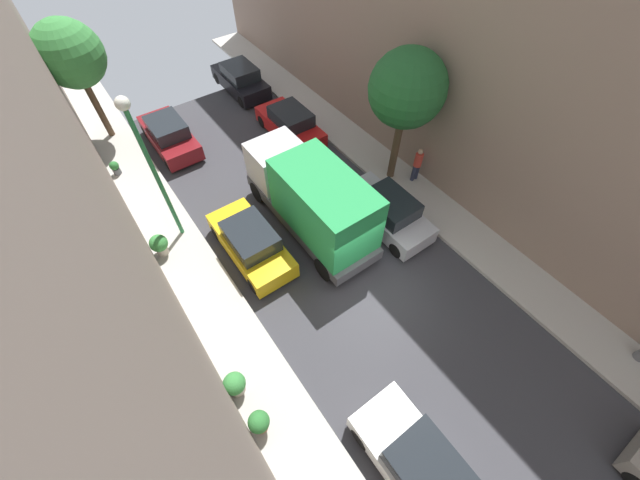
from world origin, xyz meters
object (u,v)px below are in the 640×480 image
potted_plant_0 (259,423)px  potted_plant_3 (115,167)px  parked_car_left_3 (169,135)px  parked_car_right_2 (387,211)px  lamp_post (147,156)px  pedestrian (417,164)px  street_tree_2 (70,55)px  parked_car_left_1 (423,470)px  parked_car_left_2 (251,243)px  potted_plant_2 (235,384)px  potted_plant_4 (159,244)px  delivery_truck (312,199)px  street_tree_1 (407,90)px  parked_car_right_4 (241,79)px  parked_car_right_3 (290,124)px

potted_plant_0 → potted_plant_3: bearing=90.0°
parked_car_left_3 → parked_car_right_2: bearing=-62.1°
lamp_post → pedestrian: bearing=-18.1°
parked_car_right_2 → street_tree_2: street_tree_2 is taller
parked_car_left_1 → parked_car_left_2: size_ratio=1.00×
pedestrian → potted_plant_3: pedestrian is taller
parked_car_left_3 → parked_car_left_1: bearing=-90.0°
pedestrian → lamp_post: (-10.10, 3.30, 3.08)m
pedestrian → potted_plant_2: 11.82m
parked_car_left_2 → street_tree_2: bearing=101.7°
parked_car_left_3 → lamp_post: bearing=-108.4°
potted_plant_0 → lamp_post: (1.05, 8.36, 3.42)m
potted_plant_4 → delivery_truck: bearing=-22.4°
parked_car_left_1 → street_tree_1: (7.48, 9.43, 3.78)m
street_tree_2 → potted_plant_0: street_tree_2 is taller
street_tree_2 → lamp_post: 8.37m
parked_car_left_1 → potted_plant_0: 4.61m
parked_car_left_2 → pedestrian: size_ratio=2.44×
parked_car_left_1 → parked_car_left_3: (0.00, 17.62, 0.00)m
parked_car_left_1 → parked_car_right_4: size_ratio=1.00×
parked_car_left_1 → potted_plant_0: bearing=129.9°
parked_car_right_3 → lamp_post: size_ratio=0.68×
parked_car_right_3 → street_tree_1: size_ratio=0.71×
street_tree_2 → parked_car_left_3: bearing=-49.2°
parked_car_left_2 → potted_plant_4: size_ratio=4.29×
parked_car_left_2 → potted_plant_2: size_ratio=4.38×
potted_plant_0 → potted_plant_2: potted_plant_0 is taller
street_tree_2 → lamp_post: (0.38, -8.36, -0.16)m
parked_car_right_4 → delivery_truck: 11.58m
delivery_truck → potted_plant_2: delivery_truck is taller
parked_car_right_2 → parked_car_right_4: bearing=90.0°
pedestrian → potted_plant_3: (-11.15, 8.46, -0.56)m
street_tree_2 → potted_plant_2: bearing=-92.8°
lamp_post → potted_plant_2: bearing=-99.1°
street_tree_2 → potted_plant_3: bearing=-101.9°
parked_car_right_2 → pedestrian: pedestrian is taller
parked_car_right_2 → lamp_post: lamp_post is taller
parked_car_right_3 → street_tree_1: (2.08, -5.41, 3.78)m
delivery_truck → street_tree_1: 5.52m
parked_car_left_1 → parked_car_left_2: bearing=90.0°
parked_car_left_2 → potted_plant_4: 3.56m
pedestrian → potted_plant_4: (-11.13, 2.73, -0.37)m
parked_car_right_2 → potted_plant_0: (-8.35, -3.90, 0.01)m
parked_car_right_3 → parked_car_right_4: (0.00, 5.38, 0.00)m
parked_car_left_2 → potted_plant_3: size_ratio=6.18×
pedestrian → delivery_truck: bearing=175.7°
potted_plant_4 → potted_plant_2: bearing=-90.8°
parked_car_right_4 → pedestrian: pedestrian is taller
parked_car_right_3 → street_tree_1: 6.92m
parked_car_left_1 → street_tree_1: bearing=51.5°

